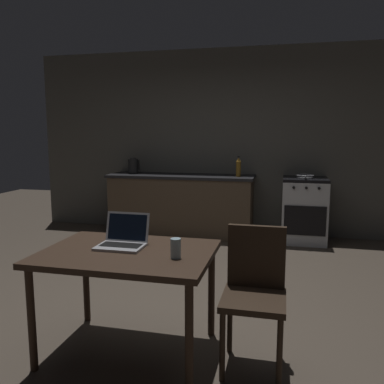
{
  "coord_description": "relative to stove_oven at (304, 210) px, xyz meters",
  "views": [
    {
      "loc": [
        0.96,
        -3.3,
        1.51
      ],
      "look_at": [
        0.04,
        0.66,
        0.9
      ],
      "focal_mm": 37.01,
      "sensor_mm": 36.0,
      "label": 1
    }
  ],
  "objects": [
    {
      "name": "ground_plane",
      "position": [
        -1.25,
        -2.33,
        -0.45
      ],
      "size": [
        12.0,
        12.0,
        0.0
      ],
      "primitive_type": "plane",
      "color": "#473D33"
    },
    {
      "name": "laptop",
      "position": [
        -1.37,
        -3.13,
        0.32
      ],
      "size": [
        0.32,
        0.28,
        0.22
      ],
      "rotation": [
        0.0,
        0.0,
        -0.16
      ],
      "color": "#99999E",
      "rests_on": "dining_table"
    },
    {
      "name": "kitchen_counter",
      "position": [
        -1.77,
        0.0,
        0.0
      ],
      "size": [
        2.16,
        0.64,
        0.9
      ],
      "color": "#4C3D2D",
      "rests_on": "ground_plane"
    },
    {
      "name": "bottle",
      "position": [
        -0.92,
        -0.05,
        0.59
      ],
      "size": [
        0.07,
        0.07,
        0.29
      ],
      "color": "#8C601E",
      "rests_on": "kitchen_counter"
    },
    {
      "name": "frying_pan",
      "position": [
        -0.01,
        -0.03,
        0.48
      ],
      "size": [
        0.24,
        0.41,
        0.05
      ],
      "color": "gray",
      "rests_on": "stove_oven"
    },
    {
      "name": "electric_kettle",
      "position": [
        -2.53,
        0.0,
        0.57
      ],
      "size": [
        0.18,
        0.16,
        0.24
      ],
      "color": "black",
      "rests_on": "kitchen_counter"
    },
    {
      "name": "stove_oven",
      "position": [
        0.0,
        0.0,
        0.0
      ],
      "size": [
        0.6,
        0.62,
        0.9
      ],
      "color": "#B7BABF",
      "rests_on": "ground_plane"
    },
    {
      "name": "back_wall",
      "position": [
        -0.95,
        0.35,
        0.92
      ],
      "size": [
        6.4,
        0.1,
        2.75
      ],
      "primitive_type": "cube",
      "color": "#4F4E48",
      "rests_on": "ground_plane"
    },
    {
      "name": "chair",
      "position": [
        -0.45,
        -3.16,
        0.08
      ],
      "size": [
        0.4,
        0.4,
        0.91
      ],
      "rotation": [
        0.0,
        0.0,
        -0.26
      ],
      "color": "#2D2116",
      "rests_on": "ground_plane"
    },
    {
      "name": "dining_table",
      "position": [
        -1.3,
        -3.22,
        0.2
      ],
      "size": [
        1.14,
        0.83,
        0.72
      ],
      "color": "#332319",
      "rests_on": "ground_plane"
    },
    {
      "name": "drinking_glass",
      "position": [
        -0.94,
        -3.3,
        0.34
      ],
      "size": [
        0.07,
        0.07,
        0.13
      ],
      "color": "#99B7C6",
      "rests_on": "dining_table"
    }
  ]
}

